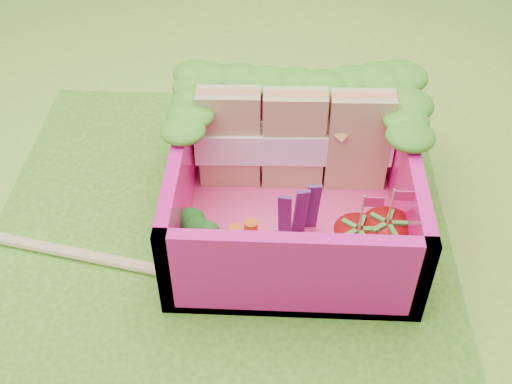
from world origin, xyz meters
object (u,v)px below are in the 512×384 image
Objects in this scene: sandwich_stack at (295,140)px; chopsticks at (41,247)px; strawberry_right at (384,241)px; bento_box at (293,190)px; strawberry_left at (356,247)px; broccoli at (197,230)px.

sandwich_stack reaches higher than chopsticks.
chopsticks is (-1.39, -0.58, -0.33)m from sandwich_stack.
chopsticks is at bearing 179.15° from strawberry_right.
bento_box reaches higher than chopsticks.
bento_box is 1.14× the size of sandwich_stack.
chopsticks is at bearing 177.59° from strawberry_left.
sandwich_stack is at bearing 127.96° from strawberry_right.
strawberry_left is at bearing -63.39° from sandwich_stack.
strawberry_left is 1.72m from chopsticks.
strawberry_right reaches higher than strawberry_left.
broccoli is 0.13× the size of chopsticks.
strawberry_right is (0.98, -0.00, -0.03)m from broccoli.
broccoli is at bearing 176.62° from strawberry_left.
broccoli is (-0.50, -0.27, -0.05)m from bento_box.
sandwich_stack is 1.54m from chopsticks.
sandwich_stack is (0.01, 0.33, 0.08)m from bento_box.
chopsticks is at bearing -157.22° from sandwich_stack.
chopsticks is (-1.86, 0.03, -0.16)m from strawberry_right.
strawberry_left is at bearing -163.28° from strawberry_right.
broccoli is at bearing -129.87° from sandwich_stack.
strawberry_right reaches higher than broccoli.
strawberry_right is at bearing -0.85° from chopsticks.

